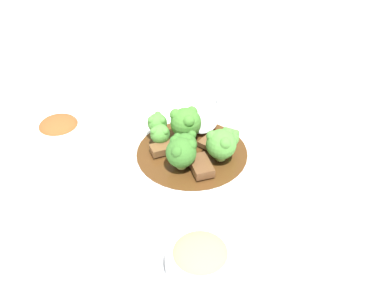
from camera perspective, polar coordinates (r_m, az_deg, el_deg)
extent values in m
plane|color=silver|center=(0.81, 0.00, -1.90)|extent=(4.00, 4.00, 0.00)
cylinder|color=white|center=(0.80, 0.00, -1.52)|extent=(0.32, 0.32, 0.01)
torus|color=white|center=(0.80, 0.00, -1.13)|extent=(0.32, 0.32, 0.01)
cylinder|color=#4C2D14|center=(0.80, 0.00, -1.09)|extent=(0.20, 0.20, 0.00)
cube|color=brown|center=(0.79, -3.64, -0.56)|extent=(0.03, 0.05, 0.01)
cube|color=brown|center=(0.80, 2.67, 0.07)|extent=(0.06, 0.05, 0.01)
cube|color=brown|center=(0.75, 1.37, -2.76)|extent=(0.05, 0.03, 0.02)
cylinder|color=#8EB756|center=(0.82, -0.85, 1.12)|extent=(0.02, 0.02, 0.01)
sphere|color=#427F2D|center=(0.80, -0.87, 2.68)|extent=(0.06, 0.06, 0.06)
sphere|color=#427F2D|center=(0.78, -0.53, 2.89)|extent=(0.02, 0.02, 0.02)
sphere|color=#427F2D|center=(0.80, -0.02, 4.09)|extent=(0.02, 0.02, 0.02)
sphere|color=#427F2D|center=(0.80, -2.09, 3.74)|extent=(0.02, 0.02, 0.02)
cylinder|color=#7FA84C|center=(0.83, -4.36, 1.45)|extent=(0.01, 0.01, 0.02)
sphere|color=#4C8E38|center=(0.81, -4.43, 2.67)|extent=(0.04, 0.04, 0.04)
sphere|color=#4C8E38|center=(0.80, -3.82, 2.99)|extent=(0.01, 0.01, 0.01)
sphere|color=#4C8E38|center=(0.82, -4.37, 3.69)|extent=(0.01, 0.01, 0.01)
sphere|color=#4C8E38|center=(0.80, -5.19, 3.03)|extent=(0.01, 0.01, 0.01)
cylinder|color=#8EB756|center=(0.79, 4.71, -0.36)|extent=(0.01, 0.01, 0.02)
sphere|color=#4C8E38|center=(0.78, 4.78, 0.79)|extent=(0.03, 0.03, 0.03)
sphere|color=#4C8E38|center=(0.78, 5.59, 1.40)|extent=(0.01, 0.01, 0.01)
sphere|color=#4C8E38|center=(0.78, 4.31, 1.72)|extent=(0.01, 0.01, 0.01)
sphere|color=#4C8E38|center=(0.77, 4.55, 0.91)|extent=(0.01, 0.01, 0.01)
cylinder|color=#7FA84C|center=(0.78, -0.84, -1.20)|extent=(0.01, 0.01, 0.01)
sphere|color=#387028|center=(0.77, -0.85, -0.09)|extent=(0.04, 0.04, 0.04)
sphere|color=#387028|center=(0.77, -0.21, 0.99)|extent=(0.02, 0.02, 0.02)
sphere|color=#387028|center=(0.77, -1.79, 0.71)|extent=(0.02, 0.02, 0.02)
sphere|color=#387028|center=(0.75, -0.59, 0.02)|extent=(0.02, 0.02, 0.02)
cylinder|color=#8EB756|center=(0.81, -4.02, 0.29)|extent=(0.01, 0.01, 0.01)
sphere|color=#4C8E38|center=(0.80, -4.07, 1.28)|extent=(0.04, 0.04, 0.04)
sphere|color=#4C8E38|center=(0.80, -4.02, 2.30)|extent=(0.01, 0.01, 0.01)
sphere|color=#4C8E38|center=(0.79, -4.84, 1.63)|extent=(0.01, 0.01, 0.01)
sphere|color=#4C8E38|center=(0.79, -3.46, 1.58)|extent=(0.01, 0.01, 0.01)
cylinder|color=#8EB756|center=(0.76, -1.37, -2.55)|extent=(0.02, 0.02, 0.01)
sphere|color=#387028|center=(0.74, -1.40, -1.10)|extent=(0.05, 0.05, 0.05)
sphere|color=#387028|center=(0.74, -2.13, 0.37)|extent=(0.02, 0.02, 0.02)
sphere|color=#387028|center=(0.72, -1.93, -0.96)|extent=(0.02, 0.02, 0.02)
sphere|color=#387028|center=(0.73, -0.18, -0.14)|extent=(0.02, 0.02, 0.02)
cylinder|color=#8EB756|center=(0.78, 3.66, -1.49)|extent=(0.02, 0.02, 0.01)
sphere|color=#4C8E38|center=(0.76, 3.73, -0.03)|extent=(0.05, 0.05, 0.05)
sphere|color=#4C8E38|center=(0.75, 2.56, 1.00)|extent=(0.02, 0.02, 0.02)
sphere|color=#4C8E38|center=(0.74, 4.21, 0.11)|extent=(0.02, 0.02, 0.02)
sphere|color=#4C8E38|center=(0.76, 4.56, 1.38)|extent=(0.02, 0.02, 0.02)
ellipsoid|color=silver|center=(0.85, 1.51, 2.73)|extent=(0.09, 0.08, 0.01)
cylinder|color=silver|center=(0.95, 3.37, 6.44)|extent=(0.14, 0.09, 0.01)
cylinder|color=white|center=(0.88, -16.19, 0.42)|extent=(0.05, 0.05, 0.01)
cylinder|color=white|center=(0.87, -16.36, 1.19)|extent=(0.09, 0.09, 0.04)
torus|color=white|center=(0.86, -16.56, 2.14)|extent=(0.09, 0.09, 0.01)
ellipsoid|color=#D14C23|center=(0.86, -16.59, 2.27)|extent=(0.07, 0.07, 0.02)
cylinder|color=white|center=(0.64, 1.01, -15.31)|extent=(0.05, 0.05, 0.01)
cylinder|color=white|center=(0.63, 1.03, -14.64)|extent=(0.10, 0.10, 0.03)
torus|color=white|center=(0.62, 1.04, -13.78)|extent=(0.10, 0.10, 0.01)
ellipsoid|color=#A3B266|center=(0.62, 1.04, -13.66)|extent=(0.07, 0.07, 0.02)
cylinder|color=white|center=(1.00, 4.84, 6.99)|extent=(0.07, 0.07, 0.01)
torus|color=white|center=(1.00, 4.85, 7.24)|extent=(0.07, 0.07, 0.01)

